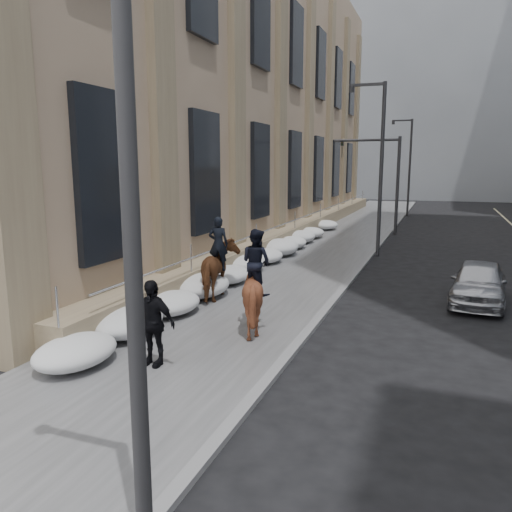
# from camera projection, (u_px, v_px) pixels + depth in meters

# --- Properties ---
(ground) EXTENTS (140.00, 140.00, 0.00)m
(ground) POSITION_uv_depth(u_px,v_px,m) (181.00, 347.00, 11.97)
(ground) COLOR black
(ground) RESTS_ON ground
(sidewalk) EXTENTS (5.00, 80.00, 0.12)m
(sidewalk) POSITION_uv_depth(u_px,v_px,m) (296.00, 266.00, 21.17)
(sidewalk) COLOR #4D4D4F
(sidewalk) RESTS_ON ground
(curb) EXTENTS (0.24, 80.00, 0.12)m
(curb) POSITION_uv_depth(u_px,v_px,m) (358.00, 271.00, 20.27)
(curb) COLOR slate
(curb) RESTS_ON ground
(limestone_building) EXTENTS (6.10, 44.00, 18.00)m
(limestone_building) POSITION_uv_depth(u_px,v_px,m) (260.00, 89.00, 30.56)
(limestone_building) COLOR #9B7F65
(limestone_building) RESTS_ON ground
(bg_building_mid) EXTENTS (30.00, 12.00, 28.00)m
(bg_building_mid) POSITION_uv_depth(u_px,v_px,m) (437.00, 87.00, 63.33)
(bg_building_mid) COLOR slate
(bg_building_mid) RESTS_ON ground
(bg_building_far) EXTENTS (24.00, 12.00, 20.00)m
(bg_building_far) POSITION_uv_depth(u_px,v_px,m) (369.00, 128.00, 78.55)
(bg_building_far) COLOR gray
(bg_building_far) RESTS_ON ground
(streetlight_near) EXTENTS (1.71, 0.24, 8.00)m
(streetlight_near) POSITION_uv_depth(u_px,v_px,m) (113.00, 136.00, 4.67)
(streetlight_near) COLOR #2D2D30
(streetlight_near) RESTS_ON ground
(streetlight_mid) EXTENTS (1.71, 0.24, 8.00)m
(streetlight_mid) POSITION_uv_depth(u_px,v_px,m) (378.00, 159.00, 23.09)
(streetlight_mid) COLOR #2D2D30
(streetlight_mid) RESTS_ON ground
(streetlight_far) EXTENTS (1.71, 0.24, 8.00)m
(streetlight_far) POSITION_uv_depth(u_px,v_px,m) (408.00, 161.00, 41.51)
(streetlight_far) COLOR #2D2D30
(streetlight_far) RESTS_ON ground
(traffic_signal) EXTENTS (4.10, 0.22, 6.00)m
(traffic_signal) POSITION_uv_depth(u_px,v_px,m) (383.00, 170.00, 30.80)
(traffic_signal) COLOR #2D2D30
(traffic_signal) RESTS_ON ground
(snow_bank) EXTENTS (1.70, 18.10, 0.76)m
(snow_bank) POSITION_uv_depth(u_px,v_px,m) (249.00, 263.00, 19.84)
(snow_bank) COLOR silver
(snow_bank) RESTS_ON sidewalk
(mounted_horse_left) EXTENTS (1.41, 2.31, 2.58)m
(mounted_horse_left) POSITION_uv_depth(u_px,v_px,m) (220.00, 267.00, 15.77)
(mounted_horse_left) COLOR #502D18
(mounted_horse_left) RESTS_ON sidewalk
(mounted_horse_right) EXTENTS (1.98, 2.08, 2.59)m
(mounted_horse_right) POSITION_uv_depth(u_px,v_px,m) (253.00, 289.00, 12.79)
(mounted_horse_right) COLOR #502817
(mounted_horse_right) RESTS_ON sidewalk
(pedestrian) EXTENTS (1.10, 0.49, 1.85)m
(pedestrian) POSITION_uv_depth(u_px,v_px,m) (152.00, 323.00, 10.47)
(pedestrian) COLOR black
(pedestrian) RESTS_ON sidewalk
(car_silver) EXTENTS (1.97, 4.07, 1.34)m
(car_silver) POSITION_uv_depth(u_px,v_px,m) (479.00, 282.00, 15.64)
(car_silver) COLOR #A4A5AB
(car_silver) RESTS_ON ground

